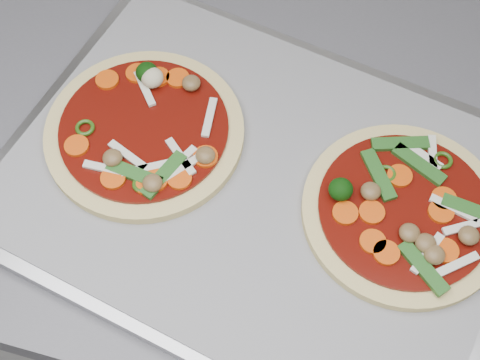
# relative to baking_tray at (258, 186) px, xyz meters

# --- Properties ---
(baking_tray) EXTENTS (0.58, 0.47, 0.02)m
(baking_tray) POSITION_rel_baking_tray_xyz_m (0.00, 0.00, 0.00)
(baking_tray) COLOR #9B9CA0
(baking_tray) RESTS_ON countertop
(parchment) EXTENTS (0.55, 0.45, 0.00)m
(parchment) POSITION_rel_baking_tray_xyz_m (0.00, 0.00, 0.01)
(parchment) COLOR gray
(parchment) RESTS_ON baking_tray
(pizza_left) EXTENTS (0.24, 0.24, 0.04)m
(pizza_left) POSITION_rel_baking_tray_xyz_m (-0.13, 0.02, 0.02)
(pizza_left) COLOR #F0DA84
(pizza_left) RESTS_ON parchment
(pizza_right) EXTENTS (0.23, 0.23, 0.03)m
(pizza_right) POSITION_rel_baking_tray_xyz_m (0.15, 0.00, 0.02)
(pizza_right) COLOR #F0DA84
(pizza_right) RESTS_ON parchment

